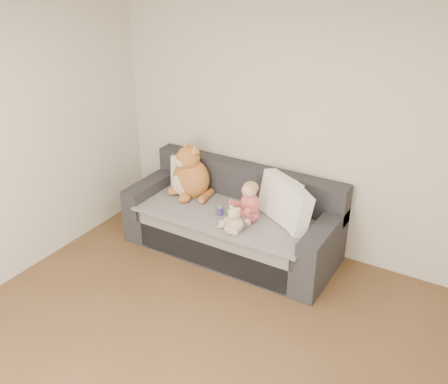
% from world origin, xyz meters
% --- Properties ---
extents(room_shell, '(5.00, 5.00, 5.00)m').
position_xyz_m(room_shell, '(0.00, 0.42, 1.30)').
color(room_shell, brown).
rests_on(room_shell, ground).
extents(sofa, '(2.20, 0.94, 0.85)m').
position_xyz_m(sofa, '(-0.66, 2.06, 0.31)').
color(sofa, '#26262B').
rests_on(sofa, ground).
extents(cushion_left, '(0.42, 0.32, 0.36)m').
position_xyz_m(cushion_left, '(-1.37, 2.28, 0.65)').
color(cushion_left, white).
rests_on(cushion_left, sofa).
extents(cushion_right_back, '(0.52, 0.42, 0.45)m').
position_xyz_m(cushion_right_back, '(-0.19, 2.16, 0.69)').
color(cushion_right_back, white).
rests_on(cushion_right_back, sofa).
extents(cushion_right_front, '(0.46, 0.45, 0.42)m').
position_xyz_m(cushion_right_front, '(0.02, 2.05, 0.68)').
color(cushion_right_front, white).
rests_on(cushion_right_front, sofa).
extents(toddler, '(0.31, 0.44, 0.43)m').
position_xyz_m(toddler, '(-0.41, 1.89, 0.65)').
color(toddler, '#C15B44').
rests_on(toddler, sofa).
extents(plush_cat, '(0.48, 0.44, 0.63)m').
position_xyz_m(plush_cat, '(-1.23, 2.10, 0.70)').
color(plush_cat, '#A66F24').
rests_on(plush_cat, sofa).
extents(teddy_bear, '(0.22, 0.17, 0.28)m').
position_xyz_m(teddy_bear, '(-0.43, 1.67, 0.58)').
color(teddy_bear, '#C2B286').
rests_on(teddy_bear, sofa).
extents(plush_cow, '(0.13, 0.19, 0.16)m').
position_xyz_m(plush_cow, '(-0.41, 1.76, 0.54)').
color(plush_cow, white).
rests_on(plush_cow, sofa).
extents(sippy_cup, '(0.10, 0.08, 0.12)m').
position_xyz_m(sippy_cup, '(-0.72, 1.88, 0.53)').
color(sippy_cup, '#48328A').
rests_on(sippy_cup, sofa).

